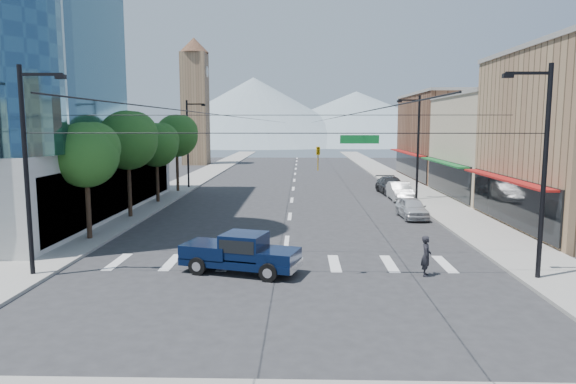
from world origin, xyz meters
The scene contains 20 objects.
ground centered at (0.00, 0.00, 0.00)m, with size 160.00×160.00×0.00m, color #28282B.
sidewalk_left centered at (-12.00, 40.00, 0.07)m, with size 4.00×120.00×0.15m, color gray.
sidewalk_right centered at (12.00, 40.00, 0.07)m, with size 4.00×120.00×0.15m, color gray.
shop_mid centered at (20.00, 24.00, 4.50)m, with size 12.00×14.00×9.00m, color tan.
shop_far centered at (20.00, 40.00, 5.00)m, with size 12.00×18.00×10.00m, color brown.
clock_tower centered at (-16.50, 62.00, 10.64)m, with size 4.80×4.80×20.40m.
mountain_left centered at (-15.00, 150.00, 11.00)m, with size 80.00×80.00×22.00m, color gray.
mountain_right centered at (20.00, 160.00, 9.00)m, with size 90.00×90.00×18.00m, color gray.
tree_near centered at (-11.07, 6.10, 4.99)m, with size 3.65×3.64×6.71m.
tree_midnear centered at (-11.07, 13.10, 5.59)m, with size 4.09×4.09×7.52m.
tree_midfar centered at (-11.07, 20.10, 4.99)m, with size 3.65×3.64×6.71m.
tree_far centered at (-11.07, 27.10, 5.59)m, with size 4.09×4.09×7.52m.
signal_rig centered at (0.19, -1.00, 4.64)m, with size 21.80×0.20×9.00m.
lamp_pole_nw centered at (-10.67, 30.00, 4.94)m, with size 2.00×0.25×9.00m.
lamp_pole_ne centered at (10.67, 22.00, 4.94)m, with size 2.00×0.25×9.00m.
pickup_truck centered at (-1.91, -0.08, 0.93)m, with size 5.59×3.26×1.79m.
pedestrian centered at (6.25, -0.38, 0.89)m, with size 0.65×0.43×1.78m, color black.
parked_car_near centered at (8.62, 13.59, 0.72)m, with size 1.71×4.25×1.45m, color silver.
parked_car_mid centered at (9.39, 22.13, 0.79)m, with size 1.68×4.81×1.58m, color silver.
parked_car_far centered at (9.40, 26.51, 0.79)m, with size 2.22×5.47×1.59m, color #2D2D2F.
Camera 1 is at (0.80, -22.24, 6.55)m, focal length 32.00 mm.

